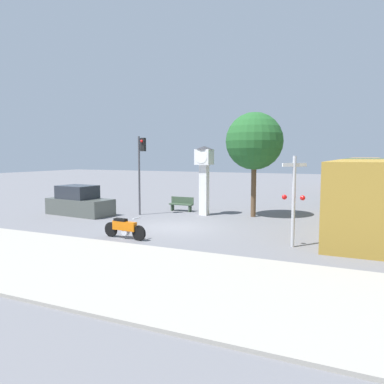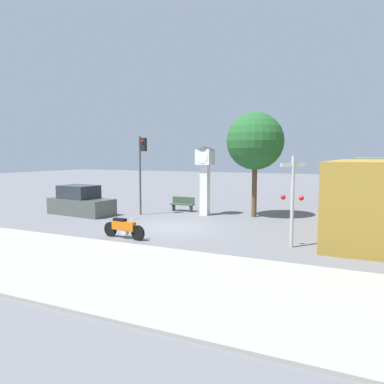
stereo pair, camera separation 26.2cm
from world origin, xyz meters
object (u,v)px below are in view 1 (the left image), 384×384
at_px(railroad_crossing_signal, 294,198).
at_px(bench, 182,204).
at_px(street_tree, 254,141).
at_px(freight_train, 364,180).
at_px(parked_car, 79,203).
at_px(clock_tower, 204,169).
at_px(motorcycle, 124,228).
at_px(traffic_light, 141,162).

bearing_deg(railroad_crossing_signal, bench, 140.62).
relative_size(railroad_crossing_signal, street_tree, 0.59).
distance_m(freight_train, parked_car, 21.62).
bearing_deg(street_tree, railroad_crossing_signal, -62.45).
xyz_separation_m(clock_tower, bench, (-1.98, 0.89, -2.30)).
relative_size(motorcycle, street_tree, 0.36).
bearing_deg(traffic_light, street_tree, 19.37).
bearing_deg(bench, street_tree, -2.78).
height_order(traffic_light, railroad_crossing_signal, traffic_light).
bearing_deg(motorcycle, bench, 104.57).
xyz_separation_m(freight_train, railroad_crossing_signal, (-2.47, -17.54, 0.28)).
distance_m(motorcycle, clock_tower, 7.85).
height_order(railroad_crossing_signal, parked_car, railroad_crossing_signal).
distance_m(motorcycle, freight_train, 21.32).
bearing_deg(freight_train, bench, -135.20).
xyz_separation_m(clock_tower, railroad_crossing_signal, (6.34, -5.93, -0.82)).
xyz_separation_m(railroad_crossing_signal, parked_car, (-13.34, 2.83, -1.23)).
relative_size(clock_tower, freight_train, 0.11).
bearing_deg(motorcycle, freight_train, 69.02).
distance_m(traffic_light, parked_car, 4.58).
xyz_separation_m(freight_train, parked_car, (-15.81, -14.71, -0.95)).
xyz_separation_m(motorcycle, street_tree, (3.51, 8.14, 3.97)).
xyz_separation_m(traffic_light, street_tree, (6.38, 2.25, 1.19)).
height_order(motorcycle, traffic_light, traffic_light).
bearing_deg(traffic_light, clock_tower, 24.51).
distance_m(freight_train, traffic_light, 18.10).
bearing_deg(parked_car, freight_train, 48.49).
xyz_separation_m(freight_train, street_tree, (-5.91, -10.95, 2.75)).
height_order(freight_train, bench, freight_train).
height_order(motorcycle, parked_car, parked_car).
height_order(freight_train, parked_car, freight_train).
relative_size(clock_tower, street_tree, 0.68).
distance_m(railroad_crossing_signal, street_tree, 7.83).
xyz_separation_m(street_tree, parked_car, (-9.90, -3.76, -3.70)).
bearing_deg(railroad_crossing_signal, parked_car, 168.03).
distance_m(motorcycle, traffic_light, 7.12).
xyz_separation_m(traffic_light, parked_car, (-3.52, -1.52, -2.51)).
relative_size(traffic_light, street_tree, 0.78).
height_order(railroad_crossing_signal, bench, railroad_crossing_signal).
bearing_deg(parked_car, railroad_crossing_signal, -6.41).
bearing_deg(traffic_light, motorcycle, -63.99).
bearing_deg(freight_train, street_tree, -118.36).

